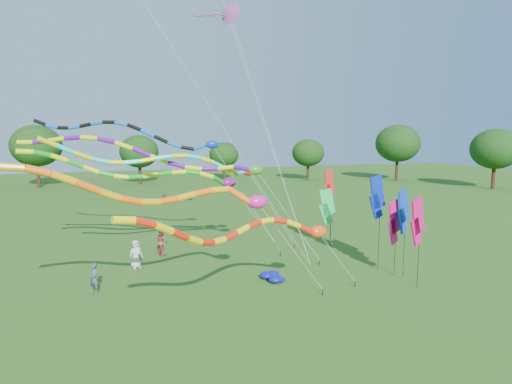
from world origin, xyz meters
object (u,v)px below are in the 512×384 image
object	(u,v)px
tube_kite_orange	(166,193)
person_c	(162,242)
tube_kite_red	(259,230)
blue_nylon_heap	(271,276)
person_b	(94,279)
person_a	(136,254)

from	to	relation	value
tube_kite_orange	person_c	world-z (taller)	tube_kite_orange
tube_kite_red	tube_kite_orange	world-z (taller)	tube_kite_orange
tube_kite_orange	blue_nylon_heap	world-z (taller)	tube_kite_orange
tube_kite_orange	person_b	size ratio (longest dim) A/B	9.24
tube_kite_red	person_a	xyz separation A→B (m)	(-4.12, 9.38, -3.07)
person_b	person_c	size ratio (longest dim) A/B	0.89
blue_nylon_heap	person_c	bearing A→B (deg)	125.28
person_a	person_c	distance (m)	2.87
tube_kite_red	person_a	distance (m)	10.70
tube_kite_red	tube_kite_orange	bearing A→B (deg)	141.04
tube_kite_red	blue_nylon_heap	xyz separation A→B (m)	(2.47, 4.84, -3.70)
tube_kite_red	blue_nylon_heap	world-z (taller)	tube_kite_red
tube_kite_orange	person_b	world-z (taller)	tube_kite_orange
person_b	blue_nylon_heap	bearing A→B (deg)	40.61
person_a	person_b	distance (m)	4.21
blue_nylon_heap	person_a	size ratio (longest dim) A/B	0.61
person_a	person_b	bearing A→B (deg)	-144.70
tube_kite_red	blue_nylon_heap	bearing A→B (deg)	41.71
tube_kite_orange	person_c	xyz separation A→B (m)	(1.14, 10.52, -4.57)
tube_kite_red	person_b	size ratio (longest dim) A/B	7.47
blue_nylon_heap	person_b	size ratio (longest dim) A/B	0.65
person_a	person_c	world-z (taller)	person_c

